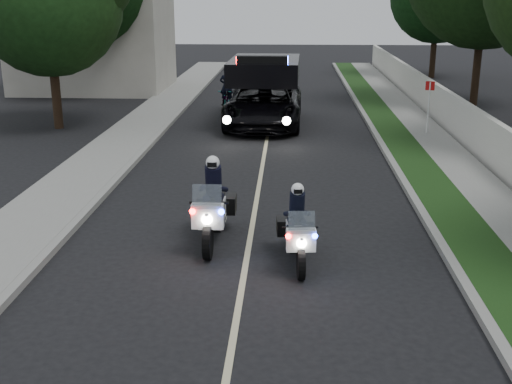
# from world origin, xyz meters

# --- Properties ---
(ground) EXTENTS (120.00, 120.00, 0.00)m
(ground) POSITION_xyz_m (0.00, 0.00, 0.00)
(ground) COLOR black
(ground) RESTS_ON ground
(curb_right) EXTENTS (0.20, 60.00, 0.15)m
(curb_right) POSITION_xyz_m (4.10, 10.00, 0.07)
(curb_right) COLOR gray
(curb_right) RESTS_ON ground
(grass_verge) EXTENTS (1.20, 60.00, 0.16)m
(grass_verge) POSITION_xyz_m (4.80, 10.00, 0.08)
(grass_verge) COLOR #193814
(grass_verge) RESTS_ON ground
(sidewalk_right) EXTENTS (1.40, 60.00, 0.16)m
(sidewalk_right) POSITION_xyz_m (6.10, 10.00, 0.08)
(sidewalk_right) COLOR gray
(sidewalk_right) RESTS_ON ground
(property_wall) EXTENTS (0.22, 60.00, 1.50)m
(property_wall) POSITION_xyz_m (7.10, 10.00, 0.75)
(property_wall) COLOR beige
(property_wall) RESTS_ON ground
(curb_left) EXTENTS (0.20, 60.00, 0.15)m
(curb_left) POSITION_xyz_m (-4.10, 10.00, 0.07)
(curb_left) COLOR gray
(curb_left) RESTS_ON ground
(sidewalk_left) EXTENTS (2.00, 60.00, 0.16)m
(sidewalk_left) POSITION_xyz_m (-5.20, 10.00, 0.08)
(sidewalk_left) COLOR gray
(sidewalk_left) RESTS_ON ground
(building_far) EXTENTS (8.00, 6.00, 7.00)m
(building_far) POSITION_xyz_m (-10.00, 26.00, 3.50)
(building_far) COLOR #A8A396
(building_far) RESTS_ON ground
(lane_marking) EXTENTS (0.12, 50.00, 0.01)m
(lane_marking) POSITION_xyz_m (0.00, 10.00, 0.00)
(lane_marking) COLOR #BFB78C
(lane_marking) RESTS_ON ground
(police_moto_left) EXTENTS (0.79, 2.24, 1.90)m
(police_moto_left) POSITION_xyz_m (-0.79, 3.32, 0.00)
(police_moto_left) COLOR white
(police_moto_left) RESTS_ON ground
(police_moto_right) EXTENTS (0.82, 1.96, 1.63)m
(police_moto_right) POSITION_xyz_m (1.03, 2.30, 0.00)
(police_moto_right) COLOR silver
(police_moto_right) RESTS_ON ground
(police_suv) EXTENTS (3.13, 6.51, 3.13)m
(police_suv) POSITION_xyz_m (-0.22, 16.38, 0.00)
(police_suv) COLOR black
(police_suv) RESTS_ON ground
(bicycle) EXTENTS (0.77, 1.80, 0.92)m
(bicycle) POSITION_xyz_m (-2.11, 20.12, 0.00)
(bicycle) COLOR black
(bicycle) RESTS_ON ground
(cyclist) EXTENTS (0.64, 0.44, 1.74)m
(cyclist) POSITION_xyz_m (-2.11, 20.12, 0.00)
(cyclist) COLOR black
(cyclist) RESTS_ON ground
(sign_post) EXTENTS (0.42, 0.42, 2.16)m
(sign_post) POSITION_xyz_m (6.00, 14.43, 0.00)
(sign_post) COLOR red
(sign_post) RESTS_ON ground
(tree_right_d) EXTENTS (7.85, 7.85, 12.30)m
(tree_right_d) POSITION_xyz_m (9.64, 21.63, 0.00)
(tree_right_d) COLOR #193812
(tree_right_d) RESTS_ON ground
(tree_right_e) EXTENTS (6.05, 6.05, 9.88)m
(tree_right_e) POSITION_xyz_m (9.90, 32.61, 0.00)
(tree_right_e) COLOR black
(tree_right_e) RESTS_ON ground
(tree_left_near) EXTENTS (7.18, 7.18, 9.53)m
(tree_left_near) POSITION_xyz_m (-8.44, 15.35, 0.00)
(tree_left_near) COLOR #163712
(tree_left_near) RESTS_ON ground
(tree_left_far) EXTENTS (7.99, 7.99, 11.22)m
(tree_left_far) POSITION_xyz_m (-9.59, 23.66, 0.00)
(tree_left_far) COLOR black
(tree_left_far) RESTS_ON ground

